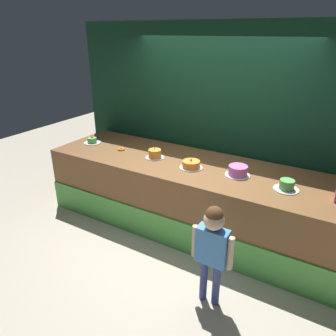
# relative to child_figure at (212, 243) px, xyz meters

# --- Properties ---
(ground_plane) EXTENTS (12.00, 12.00, 0.00)m
(ground_plane) POSITION_rel_child_figure_xyz_m (-0.77, 0.56, -0.72)
(ground_plane) COLOR #BCB29E
(stage_platform) EXTENTS (4.19, 1.21, 0.94)m
(stage_platform) POSITION_rel_child_figure_xyz_m (-0.77, 1.15, -0.25)
(stage_platform) COLOR brown
(stage_platform) RESTS_ON ground_plane
(curtain_backdrop) EXTENTS (4.72, 0.08, 2.70)m
(curtain_backdrop) POSITION_rel_child_figure_xyz_m (-0.77, 1.85, 0.63)
(curtain_backdrop) COLOR #113823
(curtain_backdrop) RESTS_ON ground_plane
(child_figure) EXTENTS (0.43, 0.20, 1.11)m
(child_figure) POSITION_rel_child_figure_xyz_m (0.00, 0.00, 0.00)
(child_figure) COLOR #3F4C8C
(child_figure) RESTS_ON ground_plane
(donut) EXTENTS (0.10, 0.10, 0.03)m
(donut) POSITION_rel_child_figure_xyz_m (-1.95, 1.10, 0.24)
(donut) COLOR orange
(donut) RESTS_ON stage_platform
(cake_far_left) EXTENTS (0.27, 0.27, 0.11)m
(cake_far_left) POSITION_rel_child_figure_xyz_m (-2.55, 1.12, 0.26)
(cake_far_left) COLOR silver
(cake_far_left) RESTS_ON stage_platform
(cake_left) EXTENTS (0.27, 0.27, 0.17)m
(cake_left) POSITION_rel_child_figure_xyz_m (-1.36, 1.10, 0.28)
(cake_left) COLOR silver
(cake_left) RESTS_ON stage_platform
(cake_center) EXTENTS (0.30, 0.30, 0.12)m
(cake_center) POSITION_rel_child_figure_xyz_m (-0.77, 1.04, 0.27)
(cake_center) COLOR silver
(cake_center) RESTS_ON stage_platform
(cake_right) EXTENTS (0.30, 0.30, 0.13)m
(cake_right) POSITION_rel_child_figure_xyz_m (-0.17, 1.12, 0.28)
(cake_right) COLOR white
(cake_right) RESTS_ON stage_platform
(cake_far_right) EXTENTS (0.28, 0.28, 0.12)m
(cake_far_right) POSITION_rel_child_figure_xyz_m (0.42, 1.04, 0.27)
(cake_far_right) COLOR white
(cake_far_right) RESTS_ON stage_platform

